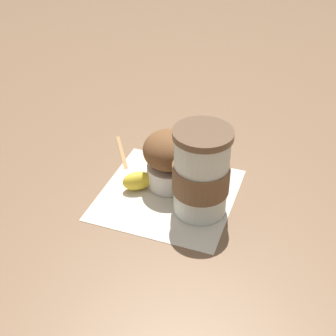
{
  "coord_description": "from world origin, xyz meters",
  "views": [
    {
      "loc": [
        -0.15,
        0.57,
        0.48
      ],
      "look_at": [
        0.0,
        0.0,
        0.05
      ],
      "focal_mm": 50.0,
      "sensor_mm": 36.0,
      "label": 1
    }
  ],
  "objects": [
    {
      "name": "muffin",
      "position": [
        0.01,
        -0.03,
        0.05
      ],
      "size": [
        0.08,
        0.08,
        0.1
      ],
      "color": "white",
      "rests_on": "paper_napkin"
    },
    {
      "name": "banana",
      "position": [
        0.03,
        -0.05,
        0.02
      ],
      "size": [
        0.08,
        0.14,
        0.03
      ],
      "color": "yellow",
      "rests_on": "paper_napkin"
    },
    {
      "name": "coffee_cup",
      "position": [
        -0.06,
        0.02,
        0.07
      ],
      "size": [
        0.09,
        0.09,
        0.14
      ],
      "color": "silver",
      "rests_on": "paper_napkin"
    },
    {
      "name": "wooden_stirrer",
      "position": [
        0.11,
        -0.1,
        0.0
      ],
      "size": [
        0.06,
        0.1,
        0.0
      ],
      "primitive_type": "cube",
      "rotation": [
        0.0,
        0.0,
        5.2
      ],
      "color": "#9E7547",
      "rests_on": "ground_plane"
    },
    {
      "name": "paper_napkin",
      "position": [
        0.0,
        0.0,
        0.0
      ],
      "size": [
        0.23,
        0.23,
        0.0
      ],
      "primitive_type": "cube",
      "rotation": [
        0.0,
        0.0,
        -0.09
      ],
      "color": "beige",
      "rests_on": "ground_plane"
    },
    {
      "name": "ground_plane",
      "position": [
        0.0,
        0.0,
        0.0
      ],
      "size": [
        3.0,
        3.0,
        0.0
      ],
      "primitive_type": "plane",
      "color": "brown"
    }
  ]
}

